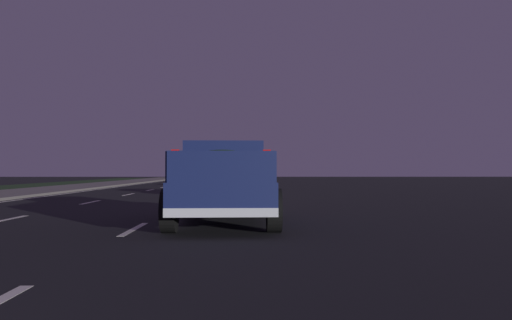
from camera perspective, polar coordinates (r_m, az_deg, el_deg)
The scene contains 6 objects.
ground at distance 29.07m, azimuth -9.14°, elevation -3.47°, with size 144.00×144.00×0.00m, color black.
sidewalk_shoulder at distance 30.98m, azimuth -22.95°, elevation -3.14°, with size 108.00×4.00×0.12m, color slate.
lane_markings at distance 32.30m, azimuth -13.92°, elevation -3.21°, with size 108.00×7.04×0.01m.
pickup_truck at distance 11.94m, azimuth -3.57°, elevation -2.12°, with size 5.47×2.38×1.87m.
sedan_white at distance 25.13m, azimuth -2.57°, elevation -2.06°, with size 4.44×2.09×1.54m.
sedan_silver at distance 37.83m, azimuth -1.81°, elevation -1.75°, with size 4.41×2.03×1.54m.
Camera 1 is at (-1.77, -3.98, 1.18)m, focal length 36.97 mm.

